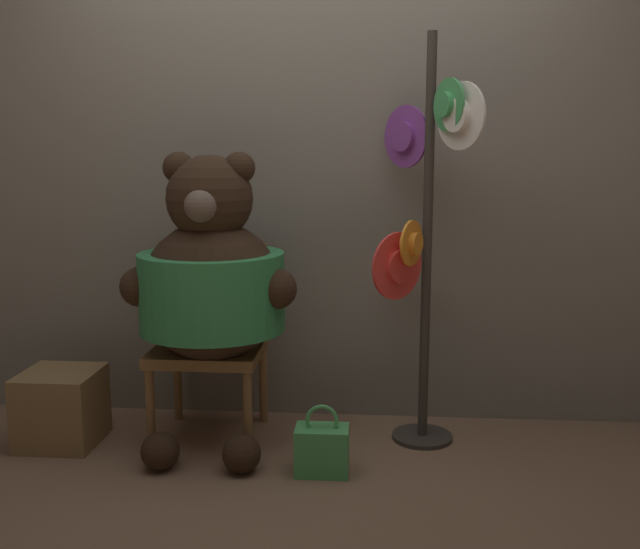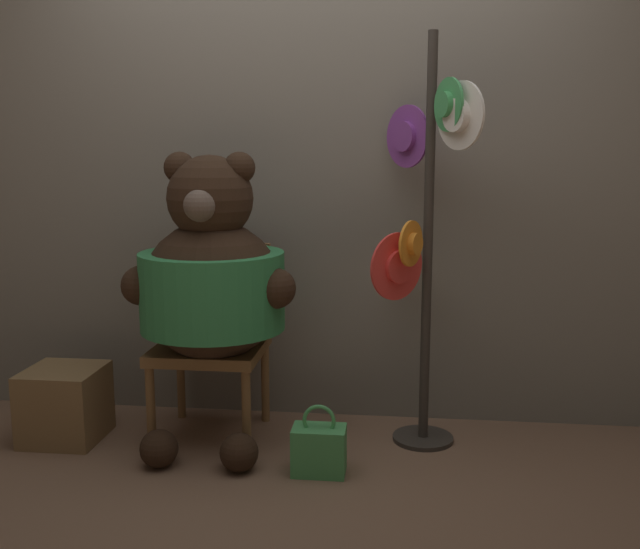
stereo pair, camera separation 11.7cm
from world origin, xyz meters
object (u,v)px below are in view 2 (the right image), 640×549
object	(u,v)px
handbag_on_ground	(319,449)
chair	(214,332)
teddy_bear	(212,281)
hat_display_rack	(424,224)

from	to	relation	value
handbag_on_ground	chair	bearing A→B (deg)	142.57
teddy_bear	handbag_on_ground	size ratio (longest dim) A/B	4.43
chair	hat_display_rack	distance (m)	1.10
teddy_bear	handbag_on_ground	xyz separation A→B (m)	(0.51, -0.26, -0.65)
chair	hat_display_rack	world-z (taller)	hat_display_rack
chair	teddy_bear	world-z (taller)	teddy_bear
chair	hat_display_rack	size ratio (longest dim) A/B	0.49
hat_display_rack	handbag_on_ground	size ratio (longest dim) A/B	6.12
teddy_bear	hat_display_rack	size ratio (longest dim) A/B	0.72
chair	teddy_bear	xyz separation A→B (m)	(0.04, -0.16, 0.28)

